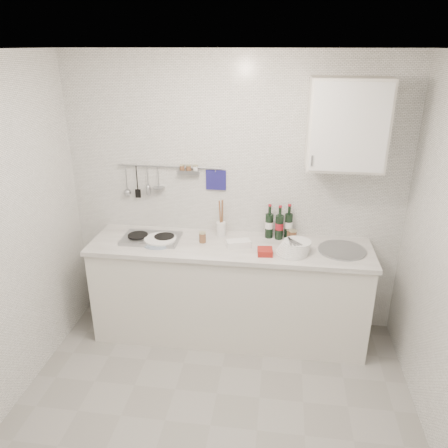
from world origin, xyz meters
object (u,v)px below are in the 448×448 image
object	(u,v)px
wall_cabinet	(347,124)
plate_stack_hob	(159,240)
plate_stack_sink	(294,247)
wine_bottles	(279,222)
utensil_crock	(221,227)

from	to	relation	value
wall_cabinet	plate_stack_hob	size ratio (longest dim) A/B	2.32
wall_cabinet	plate_stack_sink	world-z (taller)	wall_cabinet
plate_stack_hob	wall_cabinet	bearing A→B (deg)	6.28
wine_bottles	utensil_crock	world-z (taller)	utensil_crock
plate_stack_sink	wall_cabinet	bearing A→B (deg)	31.27
wine_bottles	utensil_crock	size ratio (longest dim) A/B	0.90
plate_stack_hob	plate_stack_sink	distance (m)	1.16
plate_stack_sink	wine_bottles	size ratio (longest dim) A/B	0.94
plate_stack_hob	plate_stack_sink	size ratio (longest dim) A/B	1.03
plate_stack_hob	utensil_crock	world-z (taller)	utensil_crock
plate_stack_sink	wine_bottles	xyz separation A→B (m)	(-0.14, 0.29, 0.11)
wine_bottles	plate_stack_hob	bearing A→B (deg)	-166.36
wall_cabinet	wine_bottles	world-z (taller)	wall_cabinet
plate_stack_hob	plate_stack_sink	bearing A→B (deg)	-2.24
wall_cabinet	wine_bottles	size ratio (longest dim) A/B	2.26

